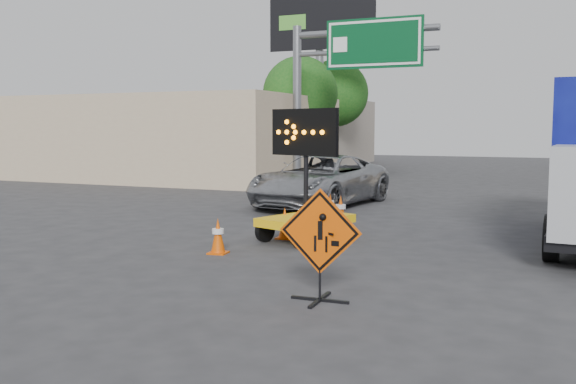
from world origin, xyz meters
The scene contains 14 objects.
ground centered at (0.00, 0.00, 0.00)m, with size 100.00×100.00×0.00m, color #2D2D30.
storefront_left_near centered at (-14.00, 20.00, 2.00)m, with size 14.00×10.00×4.00m, color #C0AC8A.
storefront_left_far centered at (-15.00, 34.00, 2.20)m, with size 12.00×10.00×4.40m, color gray.
highway_gantry centered at (-4.43, 17.96, 5.07)m, with size 6.18×0.38×6.90m.
billboard centered at (-8.35, 25.87, 7.35)m, with size 6.10×0.54×9.85m.
tree_left_near centered at (-8.00, 22.00, 4.16)m, with size 3.71×3.71×6.03m.
tree_left_far centered at (-9.00, 30.00, 4.60)m, with size 4.10×4.10×6.66m.
construction_sign centered at (0.95, 1.02, 0.87)m, with size 1.25×0.88×1.65m.
arrow_board centered at (-1.10, 5.59, 0.66)m, with size 1.85×2.36×2.94m.
pickup_truck centered at (-3.09, 11.81, 0.83)m, with size 2.74×5.94×1.65m, color #A0A2A7.
cone_a centered at (-2.18, 3.53, 0.36)m, with size 0.41×0.41×0.72m.
cone_b centered at (-1.64, 5.65, 0.36)m, with size 0.38×0.38×0.72m.
cone_c centered at (-1.08, 7.92, 0.40)m, with size 0.47×0.47×0.80m.
cone_d centered at (-1.87, 9.33, 0.34)m, with size 0.36×0.36×0.68m.
Camera 1 is at (4.17, -7.56, 2.53)m, focal length 40.00 mm.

